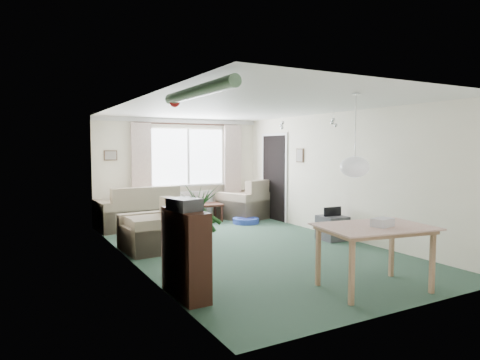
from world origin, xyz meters
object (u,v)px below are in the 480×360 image
armchair_corner (245,199)px  armchair_left (152,225)px  dining_table (374,258)px  tv_cube (332,228)px  pet_bed (246,221)px  houseplant (199,240)px  bookshelf (185,253)px  coffee_table (202,213)px  sofa (140,207)px

armchair_corner → armchair_left: armchair_corner is taller
dining_table → tv_cube: bearing=58.9°
armchair_corner → armchair_left: size_ratio=1.09×
armchair_left → pet_bed: bearing=115.0°
tv_cube → houseplant: bearing=-152.8°
tv_cube → armchair_left: bearing=168.6°
houseplant → pet_bed: (2.78, 3.77, -0.57)m
armchair_corner → bookshelf: size_ratio=1.04×
coffee_table → pet_bed: bearing=-40.0°
armchair_left → bookshelf: bearing=-12.0°
tv_cube → pet_bed: (-0.57, 2.28, -0.16)m
armchair_corner → coffee_table: 1.17m
coffee_table → pet_bed: (0.80, -0.67, -0.15)m
coffee_table → dining_table: bearing=-90.9°
sofa → armchair_corner: size_ratio=1.71×
tv_cube → pet_bed: 2.35m
sofa → armchair_left: bearing=76.1°
armchair_corner → pet_bed: size_ratio=1.77×
pet_bed → bookshelf: bearing=-127.9°
armchair_left → sofa: bearing=165.5°
sofa → dining_table: (1.35, -5.35, -0.07)m
armchair_left → tv_cube: 3.31m
armchair_left → tv_cube: size_ratio=1.97×
armchair_corner → houseplant: (-3.12, -4.42, 0.16)m
armchair_left → tv_cube: bearing=71.7°
houseplant → sofa: bearing=83.0°
sofa → pet_bed: size_ratio=3.04×
armchair_left → houseplant: 2.34m
armchair_left → tv_cube: (3.20, -0.83, -0.21)m
pet_bed → armchair_left: bearing=-151.2°
bookshelf → tv_cube: bearing=21.9°
armchair_corner → armchair_left: 3.64m
houseplant → pet_bed: 4.72m
armchair_corner → dining_table: size_ratio=0.86×
bookshelf → tv_cube: 3.87m
armchair_left → bookshelf: size_ratio=0.95×
bookshelf → dining_table: bearing=-24.1°
coffee_table → tv_cube: 3.24m
tv_cube → dining_table: bearing=-118.0°
coffee_table → dining_table: 5.35m
sofa → dining_table: 5.52m
sofa → armchair_corner: 2.58m
armchair_left → coffee_table: bearing=135.2°
pet_bed → dining_table: bearing=-100.7°
pet_bed → sofa: bearing=163.3°
sofa → armchair_left: size_ratio=1.87×
coffee_table → dining_table: size_ratio=0.76×
armchair_corner → pet_bed: bearing=43.8°
armchair_left → bookshelf: 2.39m
sofa → armchair_left: (-0.40, -2.12, -0.02)m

